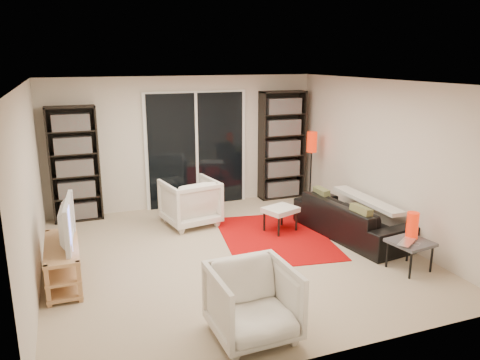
# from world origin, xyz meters

# --- Properties ---
(floor) EXTENTS (5.00, 5.00, 0.00)m
(floor) POSITION_xyz_m (0.00, 0.00, 0.00)
(floor) COLOR beige
(floor) RESTS_ON ground
(wall_back) EXTENTS (5.00, 0.02, 2.40)m
(wall_back) POSITION_xyz_m (0.00, 2.50, 1.20)
(wall_back) COLOR beige
(wall_back) RESTS_ON ground
(wall_front) EXTENTS (5.00, 0.02, 2.40)m
(wall_front) POSITION_xyz_m (0.00, -2.50, 1.20)
(wall_front) COLOR beige
(wall_front) RESTS_ON ground
(wall_left) EXTENTS (0.02, 5.00, 2.40)m
(wall_left) POSITION_xyz_m (-2.50, 0.00, 1.20)
(wall_left) COLOR beige
(wall_left) RESTS_ON ground
(wall_right) EXTENTS (0.02, 5.00, 2.40)m
(wall_right) POSITION_xyz_m (2.50, 0.00, 1.20)
(wall_right) COLOR beige
(wall_right) RESTS_ON ground
(ceiling) EXTENTS (5.00, 5.00, 0.02)m
(ceiling) POSITION_xyz_m (0.00, 0.00, 2.40)
(ceiling) COLOR white
(ceiling) RESTS_ON wall_back
(sliding_door) EXTENTS (1.92, 0.08, 2.16)m
(sliding_door) POSITION_xyz_m (0.20, 2.46, 1.05)
(sliding_door) COLOR white
(sliding_door) RESTS_ON ground
(bookshelf_left) EXTENTS (0.80, 0.30, 1.95)m
(bookshelf_left) POSITION_xyz_m (-1.95, 2.33, 0.98)
(bookshelf_left) COLOR black
(bookshelf_left) RESTS_ON ground
(bookshelf_right) EXTENTS (0.90, 0.30, 2.10)m
(bookshelf_right) POSITION_xyz_m (1.90, 2.33, 1.05)
(bookshelf_right) COLOR black
(bookshelf_right) RESTS_ON ground
(tv_stand) EXTENTS (0.39, 1.23, 0.50)m
(tv_stand) POSITION_xyz_m (-2.22, -0.06, 0.26)
(tv_stand) COLOR tan
(tv_stand) RESTS_ON floor
(tv) EXTENTS (0.21, 0.98, 0.56)m
(tv) POSITION_xyz_m (-2.20, -0.06, 0.78)
(tv) COLOR black
(tv) RESTS_ON tv_stand
(rug) EXTENTS (1.87, 2.34, 0.01)m
(rug) POSITION_xyz_m (0.86, 0.37, 0.01)
(rug) COLOR #B60707
(rug) RESTS_ON floor
(sofa) EXTENTS (1.04, 2.09, 0.59)m
(sofa) POSITION_xyz_m (1.99, 0.02, 0.29)
(sofa) COLOR black
(sofa) RESTS_ON floor
(armchair_back) EXTENTS (0.96, 0.98, 0.77)m
(armchair_back) POSITION_xyz_m (-0.21, 1.44, 0.39)
(armchair_back) COLOR white
(armchair_back) RESTS_ON floor
(armchair_front) EXTENTS (0.82, 0.84, 0.74)m
(armchair_front) POSITION_xyz_m (-0.47, -1.97, 0.37)
(armchair_front) COLOR white
(armchair_front) RESTS_ON floor
(ottoman) EXTENTS (0.61, 0.55, 0.40)m
(ottoman) POSITION_xyz_m (1.06, 0.60, 0.34)
(ottoman) COLOR white
(ottoman) RESTS_ON floor
(side_table) EXTENTS (0.55, 0.55, 0.40)m
(side_table) POSITION_xyz_m (2.03, -1.28, 0.36)
(side_table) COLOR #4A4B4F
(side_table) RESTS_ON floor
(laptop) EXTENTS (0.43, 0.39, 0.03)m
(laptop) POSITION_xyz_m (1.95, -1.37, 0.41)
(laptop) COLOR silver
(laptop) RESTS_ON side_table
(table_lamp) EXTENTS (0.16, 0.16, 0.35)m
(table_lamp) POSITION_xyz_m (2.11, -1.18, 0.58)
(table_lamp) COLOR red
(table_lamp) RESTS_ON side_table
(floor_lamp) EXTENTS (0.21, 0.21, 1.39)m
(floor_lamp) POSITION_xyz_m (2.21, 1.73, 1.06)
(floor_lamp) COLOR black
(floor_lamp) RESTS_ON floor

